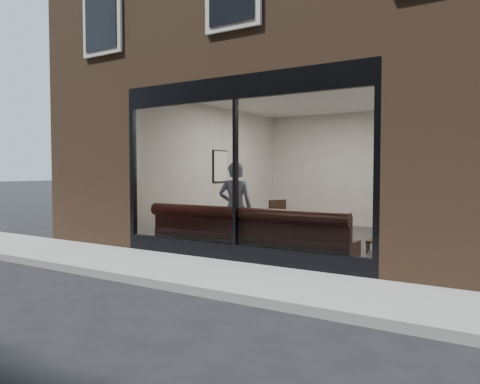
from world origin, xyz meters
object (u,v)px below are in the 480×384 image
Objects in this scene: cafe_chair_right at (378,241)px; banquette at (248,245)px; cafe_table_left at (201,209)px; cafe_chair_left at (272,232)px; person at (235,208)px; cafe_table_right at (292,214)px.

banquette is at bearing 31.11° from cafe_chair_right.
cafe_table_left is 1.47× the size of cafe_chair_left.
cafe_table_right is at bearing -163.62° from person.
cafe_chair_left is (-0.48, 1.79, 0.01)m from banquette.
cafe_chair_right is (1.87, 1.69, 0.01)m from banquette.
banquette is 0.79m from person.
person is at bearing -27.32° from cafe_table_left.
cafe_table_left is 1.64× the size of cafe_chair_right.
cafe_table_left reaches higher than cafe_table_right.
person is at bearing -141.01° from cafe_table_right.
cafe_table_left is at bearing 57.08° from cafe_chair_left.
banquette is at bearing -116.99° from cafe_table_right.
cafe_table_left is (-1.74, 0.89, 0.52)m from banquette.
cafe_table_right is at bearing 63.01° from banquette.
cafe_chair_right is (1.42, 0.80, -0.50)m from cafe_table_right.
cafe_table_right is 1.30× the size of cafe_chair_left.
person is 1.72m from cafe_chair_left.
person is 3.77× the size of cafe_chair_left.
banquette is 2.52m from cafe_chair_right.
banquette is 6.65× the size of cafe_table_right.
person is at bearing 114.56° from cafe_chair_left.
person is 1.10m from cafe_table_right.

